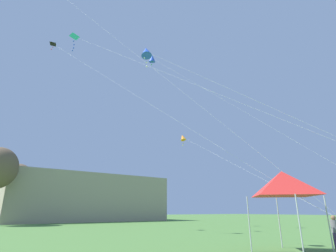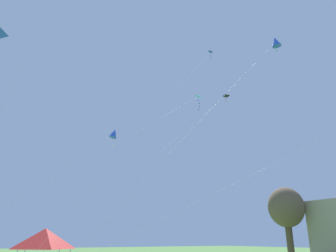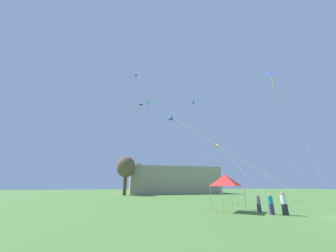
{
  "view_description": "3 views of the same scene",
  "coord_description": "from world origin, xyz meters",
  "px_view_note": "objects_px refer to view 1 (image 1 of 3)",
  "views": [
    {
      "loc": [
        -17.74,
        0.16,
        1.66
      ],
      "look_at": [
        -7.21,
        14.89,
        7.55
      ],
      "focal_mm": 28.0,
      "sensor_mm": 36.0,
      "label": 1
    },
    {
      "loc": [
        13.47,
        2.65,
        2.8
      ],
      "look_at": [
        -5.95,
        14.63,
        10.72
      ],
      "focal_mm": 35.0,
      "sensor_mm": 36.0,
      "label": 2
    },
    {
      "loc": [
        -16.19,
        -10.42,
        2.37
      ],
      "look_at": [
        -10.97,
        12.87,
        9.94
      ],
      "focal_mm": 20.0,
      "sensor_mm": 36.0,
      "label": 3
    }
  ],
  "objects_px": {
    "kite_black_delta_2": "(56,46)",
    "kite_blue_diamond_6": "(147,52)",
    "kite_blue_diamond_7": "(152,59)",
    "kite_cyan_delta_4": "(77,38)",
    "person_grey_shirt": "(336,230)",
    "festival_tent": "(283,184)",
    "kite_orange_diamond_0": "(183,138)"
  },
  "relations": [
    {
      "from": "kite_black_delta_2",
      "to": "kite_cyan_delta_4",
      "type": "bearing_deg",
      "value": -78.53
    },
    {
      "from": "kite_black_delta_2",
      "to": "kite_blue_diamond_6",
      "type": "bearing_deg",
      "value": -79.29
    },
    {
      "from": "person_grey_shirt",
      "to": "kite_blue_diamond_7",
      "type": "distance_m",
      "value": 25.88
    },
    {
      "from": "festival_tent",
      "to": "kite_orange_diamond_0",
      "type": "xyz_separation_m",
      "value": [
        8.92,
        18.11,
        7.66
      ]
    },
    {
      "from": "kite_orange_diamond_0",
      "to": "kite_blue_diamond_6",
      "type": "relative_size",
      "value": 1.58
    },
    {
      "from": "festival_tent",
      "to": "kite_orange_diamond_0",
      "type": "distance_m",
      "value": 21.59
    },
    {
      "from": "festival_tent",
      "to": "kite_blue_diamond_6",
      "type": "bearing_deg",
      "value": 127.68
    },
    {
      "from": "festival_tent",
      "to": "kite_black_delta_2",
      "type": "bearing_deg",
      "value": 108.98
    },
    {
      "from": "kite_black_delta_2",
      "to": "kite_blue_diamond_7",
      "type": "bearing_deg",
      "value": -15.96
    },
    {
      "from": "kite_black_delta_2",
      "to": "kite_cyan_delta_4",
      "type": "height_order",
      "value": "kite_black_delta_2"
    },
    {
      "from": "festival_tent",
      "to": "kite_blue_diamond_6",
      "type": "relative_size",
      "value": 0.25
    },
    {
      "from": "kite_blue_diamond_6",
      "to": "kite_blue_diamond_7",
      "type": "xyz_separation_m",
      "value": [
        7.74,
        11.85,
        8.54
      ]
    },
    {
      "from": "kite_black_delta_2",
      "to": "kite_blue_diamond_6",
      "type": "height_order",
      "value": "kite_black_delta_2"
    },
    {
      "from": "kite_cyan_delta_4",
      "to": "kite_blue_diamond_6",
      "type": "bearing_deg",
      "value": -79.66
    },
    {
      "from": "kite_black_delta_2",
      "to": "kite_blue_diamond_6",
      "type": "xyz_separation_m",
      "value": [
        2.81,
        -14.87,
        -7.8
      ]
    },
    {
      "from": "person_grey_shirt",
      "to": "kite_cyan_delta_4",
      "type": "xyz_separation_m",
      "value": [
        -8.89,
        16.04,
        16.53
      ]
    },
    {
      "from": "kite_orange_diamond_0",
      "to": "kite_black_delta_2",
      "type": "height_order",
      "value": "kite_black_delta_2"
    },
    {
      "from": "festival_tent",
      "to": "kite_orange_diamond_0",
      "type": "height_order",
      "value": "kite_orange_diamond_0"
    },
    {
      "from": "festival_tent",
      "to": "person_grey_shirt",
      "type": "bearing_deg",
      "value": -11.58
    },
    {
      "from": "kite_black_delta_2",
      "to": "kite_blue_diamond_6",
      "type": "distance_m",
      "value": 17.02
    },
    {
      "from": "festival_tent",
      "to": "kite_blue_diamond_7",
      "type": "distance_m",
      "value": 24.27
    },
    {
      "from": "kite_orange_diamond_0",
      "to": "kite_cyan_delta_4",
      "type": "bearing_deg",
      "value": -169.88
    },
    {
      "from": "kite_cyan_delta_4",
      "to": "kite_blue_diamond_6",
      "type": "height_order",
      "value": "kite_cyan_delta_4"
    },
    {
      "from": "kite_black_delta_2",
      "to": "kite_blue_diamond_7",
      "type": "relative_size",
      "value": 1.12
    },
    {
      "from": "kite_cyan_delta_4",
      "to": "festival_tent",
      "type": "bearing_deg",
      "value": -68.81
    },
    {
      "from": "kite_black_delta_2",
      "to": "kite_cyan_delta_4",
      "type": "distance_m",
      "value": 5.11
    },
    {
      "from": "kite_orange_diamond_0",
      "to": "kite_blue_diamond_7",
      "type": "relative_size",
      "value": 1.01
    },
    {
      "from": "person_grey_shirt",
      "to": "kite_black_delta_2",
      "type": "relative_size",
      "value": 0.06
    },
    {
      "from": "kite_blue_diamond_7",
      "to": "festival_tent",
      "type": "bearing_deg",
      "value": -101.77
    },
    {
      "from": "kite_cyan_delta_4",
      "to": "kite_blue_diamond_7",
      "type": "distance_m",
      "value": 9.99
    },
    {
      "from": "kite_blue_diamond_6",
      "to": "kite_orange_diamond_0",
      "type": "bearing_deg",
      "value": 44.27
    },
    {
      "from": "festival_tent",
      "to": "kite_orange_diamond_0",
      "type": "bearing_deg",
      "value": 63.78
    }
  ]
}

